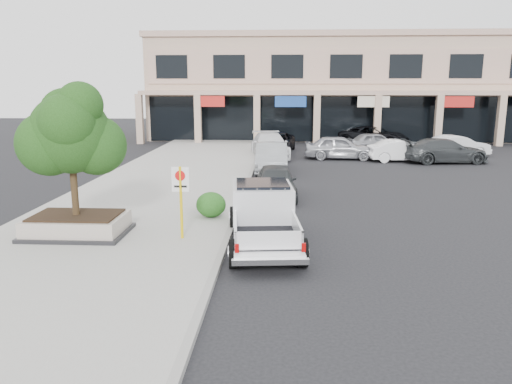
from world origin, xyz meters
TOP-DOWN VIEW (x-y plane):
  - ground at (0.00, 0.00)m, footprint 120.00×120.00m
  - sidewalk at (-5.50, 6.00)m, footprint 8.00×52.00m
  - curb at (-1.55, 6.00)m, footprint 0.20×52.00m
  - strip_mall at (8.00, 33.93)m, footprint 40.55×12.43m
  - planter at (-6.43, 0.13)m, footprint 3.20×2.20m
  - planter_tree at (-6.30, 0.29)m, footprint 2.90×2.55m
  - no_parking_sign at (-2.96, -0.07)m, footprint 0.55×0.09m
  - hedge at (-2.40, 2.56)m, footprint 1.10×0.99m
  - pickup_truck at (-0.35, -0.22)m, footprint 2.70×5.96m
  - curb_car_a at (-0.09, 6.69)m, footprint 2.00×4.35m
  - curb_car_b at (-0.44, 13.39)m, footprint 1.84×5.08m
  - curb_car_c at (-0.71, 19.36)m, footprint 3.11×6.02m
  - curb_car_d at (-0.32, 21.82)m, footprint 3.02×5.69m
  - lot_car_a at (4.05, 18.73)m, footprint 4.82×2.17m
  - lot_car_b at (7.98, 17.85)m, footprint 4.43×1.84m
  - lot_car_c at (10.65, 17.44)m, footprint 5.62×2.83m
  - lot_car_d at (7.78, 26.97)m, footprint 6.29×4.78m
  - lot_car_e at (7.17, 22.88)m, footprint 4.55×2.63m
  - lot_car_f at (12.41, 20.49)m, footprint 4.75×2.57m

SIDE VIEW (x-z plane):
  - ground at x=0.00m, z-range 0.00..0.00m
  - sidewalk at x=-5.50m, z-range 0.00..0.15m
  - curb at x=-1.55m, z-range 0.00..0.15m
  - planter at x=-6.43m, z-range 0.14..0.82m
  - hedge at x=-2.40m, z-range 0.15..1.08m
  - lot_car_b at x=7.98m, z-range 0.00..1.43m
  - curb_car_a at x=-0.09m, z-range 0.00..1.44m
  - lot_car_e at x=7.17m, z-range 0.00..1.45m
  - lot_car_f at x=12.41m, z-range 0.00..1.49m
  - curb_car_d at x=-0.32m, z-range 0.00..1.52m
  - lot_car_c at x=10.65m, z-range 0.00..1.56m
  - lot_car_d at x=7.78m, z-range 0.00..1.59m
  - lot_car_a at x=4.05m, z-range 0.00..1.61m
  - curb_car_b at x=-0.44m, z-range 0.00..1.66m
  - curb_car_c at x=-0.71m, z-range 0.00..1.67m
  - pickup_truck at x=-0.35m, z-range 0.00..1.82m
  - no_parking_sign at x=-2.96m, z-range 0.48..2.78m
  - planter_tree at x=-6.30m, z-range 1.41..5.41m
  - strip_mall at x=8.00m, z-range 0.00..9.50m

